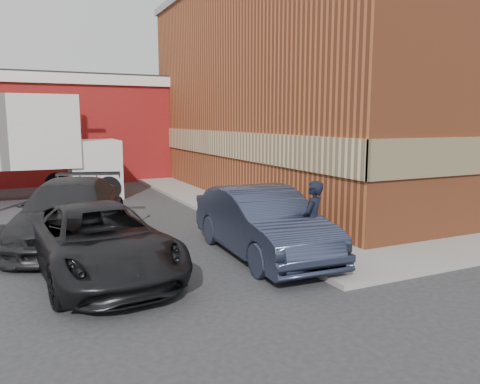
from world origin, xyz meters
name	(u,v)px	position (x,y,z in m)	size (l,w,h in m)	color
ground	(313,263)	(0.00, 0.00, 0.00)	(90.00, 90.00, 0.00)	#28282B
brick_building	(359,89)	(8.50, 9.00, 4.68)	(14.25, 18.25, 9.36)	#994827
sidewalk_west	(201,199)	(0.60, 9.00, 0.06)	(1.80, 18.00, 0.12)	gray
warehouse	(17,128)	(-6.00, 20.00, 2.81)	(16.30, 8.30, 5.60)	maroon
man	(313,222)	(-0.20, -0.25, 1.03)	(0.66, 0.43, 1.81)	black
sedan	(262,223)	(-0.80, 0.98, 0.82)	(1.74, 4.99, 1.64)	#2A3147
suv_a	(98,241)	(-4.56, 1.22, 0.74)	(2.45, 5.31, 1.48)	black
suv_b	(70,212)	(-4.83, 4.31, 0.83)	(2.32, 5.70, 1.65)	black
box_truck	(12,141)	(-6.19, 11.91, 2.44)	(8.61, 2.79, 4.22)	silver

